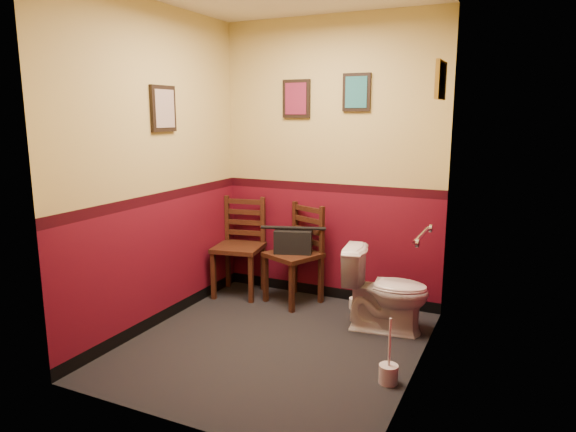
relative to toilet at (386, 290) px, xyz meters
name	(u,v)px	position (x,y,z in m)	size (l,w,h in m)	color
floor	(275,344)	(-0.72, -0.65, -0.35)	(2.20, 2.40, 0.00)	black
wall_back	(330,163)	(-0.72, 0.55, 1.00)	(2.20, 2.70, 0.00)	#590B1A
wall_front	(174,200)	(-0.72, -1.85, 1.00)	(2.20, 2.70, 0.00)	#590B1A
wall_left	(157,169)	(-1.82, -0.65, 1.00)	(2.40, 2.70, 0.00)	#590B1A
wall_right	(423,184)	(0.38, -0.65, 1.00)	(2.40, 2.70, 0.00)	#590B1A
grab_bar	(422,235)	(0.35, -0.40, 0.60)	(0.05, 0.56, 0.06)	silver
framed_print_back_a	(296,99)	(-1.07, 0.53, 1.60)	(0.28, 0.04, 0.36)	black
framed_print_back_b	(357,92)	(-0.47, 0.53, 1.65)	(0.26, 0.04, 0.34)	black
framed_print_left	(163,109)	(-1.80, -0.55, 1.50)	(0.04, 0.30, 0.38)	black
framed_print_right	(441,80)	(0.36, -0.05, 1.70)	(0.04, 0.34, 0.28)	olive
toilet	(386,290)	(0.00, 0.00, 0.00)	(0.40, 0.72, 0.70)	white
toilet_brush	(388,373)	(0.25, -0.86, -0.27)	(0.13, 0.13, 0.47)	silver
chair_left	(240,246)	(-1.58, 0.28, 0.14)	(0.53, 0.53, 0.98)	#482415
chair_right	(296,254)	(-0.96, 0.31, 0.13)	(0.58, 0.58, 0.95)	#482415
handbag	(293,241)	(-0.98, 0.27, 0.26)	(0.39, 0.28, 0.26)	black
tp_stack	(361,301)	(-0.32, 0.36, -0.27)	(0.23, 0.12, 0.20)	silver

